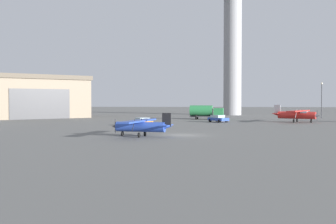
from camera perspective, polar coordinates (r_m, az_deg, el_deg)
The scene contains 9 objects.
ground_plane at distance 49.22m, azimuth 2.03°, elevation -3.21°, with size 400.00×400.00×0.00m, color #60605E.
control_tower at distance 117.34m, azimuth 8.92°, elevation 11.17°, with size 9.51×9.51×42.81m.
hangar at distance 105.23m, azimuth -19.17°, elevation 1.99°, with size 33.93×33.73×9.83m.
airplane_blue at distance 47.08m, azimuth -3.73°, elevation -1.87°, with size 7.28×9.31×2.74m.
airplane_red at distance 80.93m, azimuth 17.28°, elevation -0.29°, with size 8.40×10.50×3.26m.
truck_fuel_tanker_green at distance 89.27m, azimuth 5.23°, elevation 0.05°, with size 7.39×3.79×3.04m.
car_orange at distance 65.87m, azimuth -3.50°, elevation -1.33°, with size 3.61×4.40×1.37m.
car_blue at distance 77.98m, azimuth 6.93°, elevation -0.87°, with size 3.96×4.39×1.37m.
light_post_centre at distance 100.54m, azimuth 20.45°, elevation 1.98°, with size 0.44×0.44×8.18m.
Camera 1 is at (1.97, -49.00, 4.19)m, focal length 44.15 mm.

